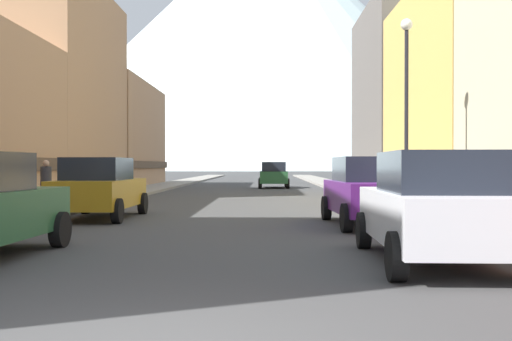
{
  "coord_description": "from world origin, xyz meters",
  "views": [
    {
      "loc": [
        1.09,
        -4.82,
        1.56
      ],
      "look_at": [
        0.46,
        32.96,
        1.24
      ],
      "focal_mm": 43.08,
      "sensor_mm": 36.0,
      "label": 1
    }
  ],
  "objects_px": {
    "car_right_0": "(436,207)",
    "car_driving_1": "(274,175)",
    "car_driving_0": "(274,175)",
    "car_right_1": "(370,191)",
    "car_left_1": "(99,188)",
    "pedestrian_0": "(46,186)",
    "streetlamp_right": "(406,85)",
    "potted_plant_2": "(443,194)",
    "trash_bin_right": "(493,205)"
  },
  "relations": [
    {
      "from": "car_right_1",
      "to": "car_driving_1",
      "type": "xyz_separation_m",
      "value": [
        -2.2,
        26.24,
        0.0
      ]
    },
    {
      "from": "pedestrian_0",
      "to": "car_driving_1",
      "type": "bearing_deg",
      "value": 70.3
    },
    {
      "from": "car_right_0",
      "to": "car_driving_1",
      "type": "distance_m",
      "value": 32.5
    },
    {
      "from": "car_driving_0",
      "to": "trash_bin_right",
      "type": "distance_m",
      "value": 28.36
    },
    {
      "from": "pedestrian_0",
      "to": "streetlamp_right",
      "type": "bearing_deg",
      "value": -7.89
    },
    {
      "from": "car_left_1",
      "to": "streetlamp_right",
      "type": "bearing_deg",
      "value": 5.01
    },
    {
      "from": "car_right_0",
      "to": "car_right_1",
      "type": "relative_size",
      "value": 0.99
    },
    {
      "from": "car_right_0",
      "to": "potted_plant_2",
      "type": "distance_m",
      "value": 11.29
    },
    {
      "from": "car_left_1",
      "to": "car_right_1",
      "type": "relative_size",
      "value": 0.99
    },
    {
      "from": "trash_bin_right",
      "to": "car_driving_1",
      "type": "bearing_deg",
      "value": 99.66
    },
    {
      "from": "car_driving_0",
      "to": "car_left_1",
      "type": "bearing_deg",
      "value": -102.49
    },
    {
      "from": "car_driving_1",
      "to": "streetlamp_right",
      "type": "height_order",
      "value": "streetlamp_right"
    },
    {
      "from": "pedestrian_0",
      "to": "car_driving_0",
      "type": "bearing_deg",
      "value": 70.34
    },
    {
      "from": "car_left_1",
      "to": "car_driving_0",
      "type": "xyz_separation_m",
      "value": [
        5.4,
        24.38,
        0.0
      ]
    },
    {
      "from": "potted_plant_2",
      "to": "car_right_0",
      "type": "bearing_deg",
      "value": -106.48
    },
    {
      "from": "car_left_1",
      "to": "car_driving_0",
      "type": "bearing_deg",
      "value": 77.51
    },
    {
      "from": "car_driving_0",
      "to": "trash_bin_right",
      "type": "bearing_deg",
      "value": -80.36
    },
    {
      "from": "car_left_1",
      "to": "car_driving_0",
      "type": "height_order",
      "value": "same"
    },
    {
      "from": "car_driving_0",
      "to": "potted_plant_2",
      "type": "xyz_separation_m",
      "value": [
        5.4,
        -21.65,
        -0.3
      ]
    },
    {
      "from": "potted_plant_2",
      "to": "pedestrian_0",
      "type": "height_order",
      "value": "pedestrian_0"
    },
    {
      "from": "car_right_0",
      "to": "car_left_1",
      "type": "bearing_deg",
      "value": 133.2
    },
    {
      "from": "car_left_1",
      "to": "pedestrian_0",
      "type": "relative_size",
      "value": 2.78
    },
    {
      "from": "car_driving_0",
      "to": "potted_plant_2",
      "type": "bearing_deg",
      "value": -76.0
    },
    {
      "from": "car_driving_0",
      "to": "potted_plant_2",
      "type": "height_order",
      "value": "car_driving_0"
    },
    {
      "from": "car_right_0",
      "to": "car_driving_0",
      "type": "height_order",
      "value": "same"
    },
    {
      "from": "car_right_0",
      "to": "pedestrian_0",
      "type": "bearing_deg",
      "value": 133.74
    },
    {
      "from": "car_driving_0",
      "to": "streetlamp_right",
      "type": "bearing_deg",
      "value": -80.96
    },
    {
      "from": "car_driving_0",
      "to": "trash_bin_right",
      "type": "relative_size",
      "value": 4.49
    },
    {
      "from": "car_right_0",
      "to": "car_driving_1",
      "type": "height_order",
      "value": "same"
    },
    {
      "from": "car_left_1",
      "to": "car_right_1",
      "type": "xyz_separation_m",
      "value": [
        7.6,
        -1.91,
        0.0
      ]
    },
    {
      "from": "car_right_1",
      "to": "pedestrian_0",
      "type": "bearing_deg",
      "value": 156.74
    },
    {
      "from": "pedestrian_0",
      "to": "streetlamp_right",
      "type": "distance_m",
      "value": 12.12
    },
    {
      "from": "car_driving_0",
      "to": "pedestrian_0",
      "type": "relative_size",
      "value": 2.77
    },
    {
      "from": "potted_plant_2",
      "to": "streetlamp_right",
      "type": "xyz_separation_m",
      "value": [
        -1.65,
        -1.93,
        3.39
      ]
    },
    {
      "from": "car_driving_0",
      "to": "pedestrian_0",
      "type": "bearing_deg",
      "value": -109.66
    },
    {
      "from": "car_left_1",
      "to": "car_driving_1",
      "type": "height_order",
      "value": "same"
    },
    {
      "from": "car_right_0",
      "to": "trash_bin_right",
      "type": "xyz_separation_m",
      "value": [
        2.55,
        4.51,
        -0.26
      ]
    },
    {
      "from": "car_right_1",
      "to": "car_driving_0",
      "type": "xyz_separation_m",
      "value": [
        -2.2,
        26.29,
        0.0
      ]
    },
    {
      "from": "car_right_1",
      "to": "streetlamp_right",
      "type": "bearing_deg",
      "value": 60.2
    },
    {
      "from": "trash_bin_right",
      "to": "potted_plant_2",
      "type": "height_order",
      "value": "trash_bin_right"
    },
    {
      "from": "car_right_1",
      "to": "car_right_0",
      "type": "bearing_deg",
      "value": -89.99
    },
    {
      "from": "car_right_0",
      "to": "car_driving_0",
      "type": "relative_size",
      "value": 1.01
    },
    {
      "from": "trash_bin_right",
      "to": "streetlamp_right",
      "type": "distance_m",
      "value": 5.6
    },
    {
      "from": "car_right_1",
      "to": "pedestrian_0",
      "type": "xyz_separation_m",
      "value": [
        -10.05,
        4.32,
        -0.02
      ]
    },
    {
      "from": "potted_plant_2",
      "to": "streetlamp_right",
      "type": "relative_size",
      "value": 0.14
    },
    {
      "from": "car_right_1",
      "to": "car_driving_0",
      "type": "relative_size",
      "value": 1.02
    },
    {
      "from": "potted_plant_2",
      "to": "streetlamp_right",
      "type": "height_order",
      "value": "streetlamp_right"
    },
    {
      "from": "car_left_1",
      "to": "potted_plant_2",
      "type": "height_order",
      "value": "car_left_1"
    },
    {
      "from": "car_left_1",
      "to": "pedestrian_0",
      "type": "height_order",
      "value": "car_left_1"
    },
    {
      "from": "car_driving_0",
      "to": "car_right_1",
      "type": "bearing_deg",
      "value": -85.22
    }
  ]
}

